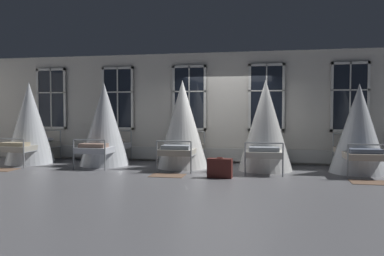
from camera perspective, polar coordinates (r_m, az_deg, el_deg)
name	(u,v)px	position (r m, az deg, el deg)	size (l,w,h in m)	color
ground	(222,169)	(10.50, 4.28, -5.83)	(31.23, 31.23, 0.00)	slate
back_wall_with_windows	(227,108)	(11.62, 5.09, 2.90)	(16.62, 0.10, 3.20)	silver
window_bank	(227,128)	(11.51, 5.01, 0.00)	(12.12, 0.10, 2.77)	black
cot_first	(30,124)	(12.43, -22.20, 0.50)	(1.38, 2.00, 2.34)	#9EA3A8
cot_second	(104,126)	(11.37, -12.40, 0.34)	(1.38, 1.99, 2.29)	#9EA3A8
cot_third	(182,126)	(10.64, -1.37, 0.35)	(1.38, 1.99, 2.33)	#9EA3A8
cot_fourth	(265,127)	(10.32, 10.43, 0.18)	(1.38, 1.99, 2.31)	#9EA3A8
cot_fifth	(359,130)	(10.55, 22.72, -0.27)	(1.38, 2.00, 2.18)	#9EA3A8
rug_first	(0,170)	(11.40, -25.74, -5.39)	(0.80, 0.56, 0.01)	brown
rug_third	(167,175)	(9.42, -3.52, -6.78)	(0.80, 0.56, 0.01)	brown
rug_fifth	(370,182)	(9.32, 24.11, -7.11)	(0.80, 0.56, 0.01)	brown
suitcase_dark	(220,168)	(9.10, 3.99, -5.73)	(0.57, 0.24, 0.47)	#5B231E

